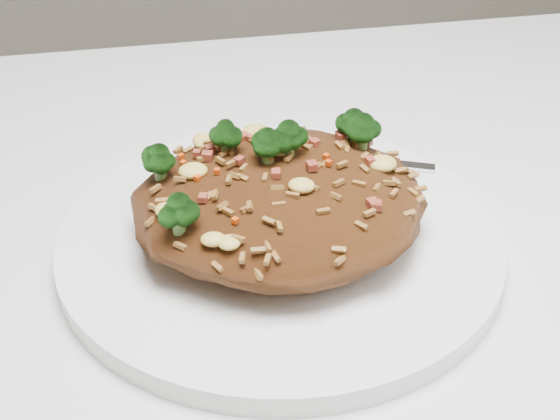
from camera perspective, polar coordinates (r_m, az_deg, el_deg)
name	(u,v)px	position (r m, az deg, el deg)	size (l,w,h in m)	color
plate	(280,239)	(0.48, 0.00, -2.17)	(0.27, 0.27, 0.01)	white
fried_rice	(279,189)	(0.46, -0.05, 1.52)	(0.17, 0.16, 0.07)	brown
fork	(329,157)	(0.55, 3.61, 3.86)	(0.15, 0.08, 0.00)	silver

